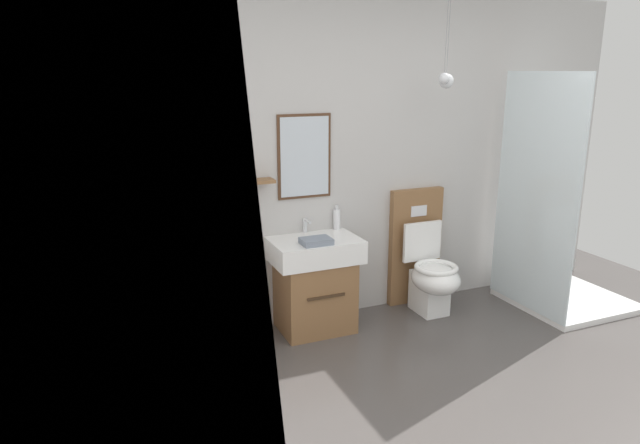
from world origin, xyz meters
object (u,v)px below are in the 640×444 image
toilet (425,266)px  toothbrush_cup (151,244)px  vanity_sink_left (195,299)px  soap_dispenser (337,219)px  vanity_sink_right (314,281)px  folded_hand_towel (316,241)px  shower_tray (555,261)px

toilet → toothbrush_cup: toilet is taller
toothbrush_cup → vanity_sink_left: bearing=-32.0°
toilet → toothbrush_cup: 2.21m
vanity_sink_left → toothbrush_cup: toothbrush_cup is taller
toilet → soap_dispenser: 0.87m
vanity_sink_right → soap_dispenser: bearing=32.5°
soap_dispenser → toothbrush_cup: bearing=-179.6°
folded_hand_towel → shower_tray: 2.11m
vanity_sink_right → toilet: toilet is taller
toothbrush_cup → vanity_sink_right: bearing=-7.7°
folded_hand_towel → toothbrush_cup: bearing=165.3°
vanity_sink_left → soap_dispenser: bearing=8.1°
vanity_sink_right → soap_dispenser: 0.53m
folded_hand_towel → shower_tray: (2.07, -0.26, -0.34)m
toothbrush_cup → shower_tray: shower_tray is taller
vanity_sink_right → folded_hand_towel: size_ratio=3.32×
vanity_sink_left → soap_dispenser: 1.26m
vanity_sink_left → folded_hand_towel: 0.95m
shower_tray → toilet: bearing=159.1°
vanity_sink_left → toilet: bearing=-0.1°
vanity_sink_left → toilet: toilet is taller
vanity_sink_right → toilet: (1.00, -0.00, -0.01)m
vanity_sink_right → folded_hand_towel: (-0.04, -0.14, 0.36)m
vanity_sink_left → shower_tray: 2.96m
toilet → soap_dispenser: (-0.74, 0.17, 0.44)m
vanity_sink_right → folded_hand_towel: 0.39m
toothbrush_cup → folded_hand_towel: (1.12, -0.29, -0.03)m
toothbrush_cup → soap_dispenser: 1.43m
soap_dispenser → folded_hand_towel: (-0.30, -0.30, -0.06)m
vanity_sink_left → vanity_sink_right: (0.91, 0.00, 0.00)m
vanity_sink_left → vanity_sink_right: same height
soap_dispenser → shower_tray: size_ratio=0.10×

